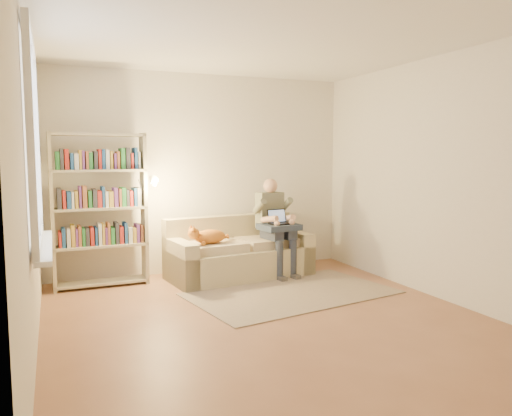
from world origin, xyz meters
name	(u,v)px	position (x,y,z in m)	size (l,w,h in m)	color
floor	(270,321)	(0.00, 0.00, 0.00)	(4.50, 4.50, 0.00)	brown
ceiling	(271,35)	(0.00, 0.00, 2.60)	(4.00, 4.50, 0.02)	white
wall_left	(30,187)	(-2.00, 0.00, 1.30)	(0.02, 4.50, 2.60)	silver
wall_right	(443,178)	(2.00, 0.00, 1.30)	(0.02, 4.50, 2.60)	silver
wall_back	(202,174)	(0.00, 2.25, 1.30)	(4.00, 0.02, 2.60)	silver
wall_front	(455,204)	(0.00, -2.25, 1.30)	(4.00, 0.02, 2.60)	silver
window	(37,176)	(-1.95, 0.20, 1.38)	(0.12, 1.52, 1.69)	white
sofa	(239,255)	(0.33, 1.74, 0.28)	(1.87, 1.02, 0.76)	#C5B88B
person	(274,221)	(0.79, 1.65, 0.71)	(0.39, 0.57, 1.24)	gray
cat	(211,236)	(-0.09, 1.57, 0.58)	(0.58, 0.26, 0.22)	orange
blanket	(274,227)	(0.73, 1.54, 0.64)	(0.47, 0.38, 0.08)	#293549
laptop	(274,220)	(0.73, 1.55, 0.73)	(0.29, 0.25, 0.23)	black
bookshelf	(100,202)	(-1.34, 1.90, 1.00)	(1.20, 0.33, 1.81)	#B8AE8B
rug	(292,293)	(0.60, 0.75, 0.01)	(2.23, 1.32, 0.01)	gray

